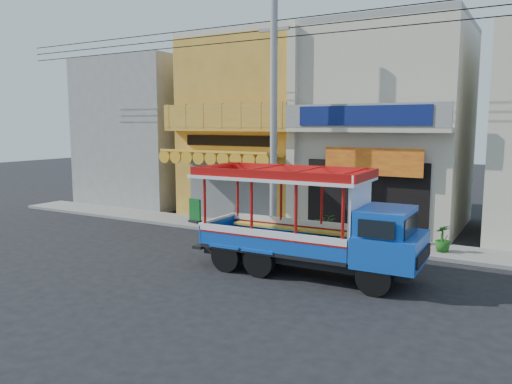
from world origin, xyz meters
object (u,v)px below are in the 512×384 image
utility_pole (277,102)px  green_sign (195,213)px  songthaew_truck (322,226)px  potted_plant_b (406,229)px  potted_plant_c (443,238)px  potted_plant_a (325,225)px

utility_pole → green_sign: utility_pole is taller
songthaew_truck → green_sign: bearing=151.5°
potted_plant_b → potted_plant_c: potted_plant_b is taller
potted_plant_b → potted_plant_c: size_ratio=1.18×
songthaew_truck → potted_plant_a: (-1.64, 4.30, -0.90)m
potted_plant_b → utility_pole: bearing=72.2°
potted_plant_a → potted_plant_c: potted_plant_c is taller
potted_plant_b → green_sign: bearing=64.1°
potted_plant_b → songthaew_truck: bearing=135.2°
potted_plant_a → potted_plant_b: (2.89, 0.25, 0.09)m
songthaew_truck → potted_plant_c: size_ratio=7.33×
potted_plant_a → potted_plant_c: size_ratio=0.97×
utility_pole → green_sign: (-4.09, 0.41, -4.49)m
songthaew_truck → green_sign: songthaew_truck is taller
potted_plant_a → potted_plant_b: potted_plant_b is taller
songthaew_truck → potted_plant_a: songthaew_truck is taller
songthaew_truck → potted_plant_c: 4.92m
songthaew_truck → potted_plant_c: songthaew_truck is taller
utility_pole → potted_plant_c: bearing=5.0°
potted_plant_c → potted_plant_b: bearing=-72.5°
utility_pole → potted_plant_b: size_ratio=26.71×
utility_pole → potted_plant_a: size_ratio=32.37×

